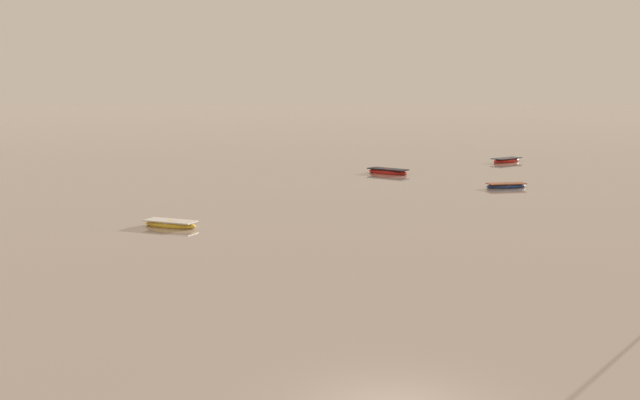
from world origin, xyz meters
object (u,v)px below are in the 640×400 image
object	(u,v)px
rowboat_moored_3	(506,186)
rowboat_moored_4	(506,160)
rowboat_moored_5	(388,172)
rowboat_moored_7	(171,224)

from	to	relation	value
rowboat_moored_3	rowboat_moored_4	bearing A→B (deg)	-117.36
rowboat_moored_3	rowboat_moored_5	size ratio (longest dim) A/B	0.87
rowboat_moored_7	rowboat_moored_3	bearing A→B (deg)	-123.00
rowboat_moored_5	rowboat_moored_7	distance (m)	31.04
rowboat_moored_3	rowboat_moored_5	bearing A→B (deg)	-61.15
rowboat_moored_3	rowboat_moored_7	bearing A→B (deg)	22.23
rowboat_moored_3	rowboat_moored_5	xyz separation A→B (m)	(-7.85, 10.86, 0.04)
rowboat_moored_4	rowboat_moored_7	bearing A→B (deg)	-167.51
rowboat_moored_5	rowboat_moored_7	xyz separation A→B (m)	(-17.97, -25.31, -0.04)
rowboat_moored_7	rowboat_moored_4	bearing A→B (deg)	-105.94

